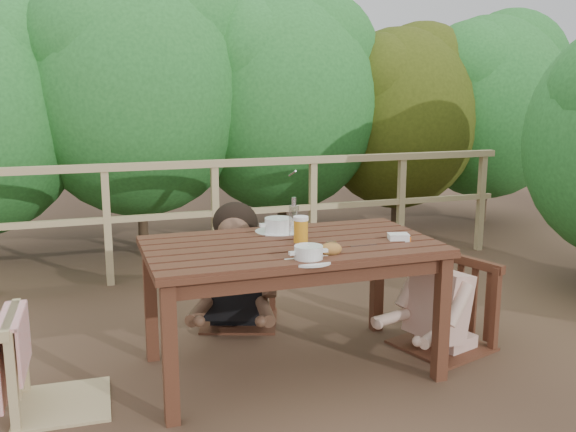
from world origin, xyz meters
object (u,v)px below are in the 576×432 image
object	(u,v)px
bread_roll	(331,249)
bottle	(294,218)
soup_near	(309,254)
tumbler	(331,248)
butter_tub	(398,238)
diner_right	(450,259)
woman	(238,228)
chair_far	(239,251)
chair_left	(57,315)
beer_glass	(301,231)
table	(291,308)
chair_right	(445,268)
soup_far	(279,226)

from	to	relation	value
bread_roll	bottle	world-z (taller)	bottle
soup_near	bread_roll	distance (m)	0.16
tumbler	butter_tub	world-z (taller)	tumbler
soup_near	butter_tub	xyz separation A→B (m)	(0.63, 0.22, -0.02)
diner_right	tumbler	bearing A→B (deg)	89.26
woman	tumbler	world-z (taller)	woman
chair_far	chair_left	bearing A→B (deg)	-124.30
beer_glass	table	bearing A→B (deg)	162.99
chair_right	woman	world-z (taller)	woman
chair_left	bottle	distance (m)	1.38
chair_left	chair_far	size ratio (longest dim) A/B	0.95
soup_near	bread_roll	world-z (taller)	soup_near
bottle	tumbler	xyz separation A→B (m)	(0.07, -0.40, -0.09)
table	diner_right	world-z (taller)	diner_right
beer_glass	chair_right	bearing A→B (deg)	0.78
table	chair_right	world-z (taller)	chair_right
chair_left	beer_glass	size ratio (longest dim) A/B	6.02
chair_right	butter_tub	world-z (taller)	chair_right
woman	bread_roll	size ratio (longest dim) A/B	11.19
chair_far	woman	size ratio (longest dim) A/B	0.77
chair_left	soup_near	distance (m)	1.30
chair_right	diner_right	world-z (taller)	diner_right
chair_far	diner_right	bearing A→B (deg)	-16.87
woman	butter_tub	xyz separation A→B (m)	(0.69, -0.98, 0.10)
bread_roll	tumbler	size ratio (longest dim) A/B	1.67
soup_near	tumbler	size ratio (longest dim) A/B	3.45
chair_left	bread_roll	bearing A→B (deg)	-98.56
beer_glass	tumbler	bearing A→B (deg)	-73.56
beer_glass	bottle	size ratio (longest dim) A/B	0.66
diner_right	bread_roll	bearing A→B (deg)	90.01
chair_far	butter_tub	xyz separation A→B (m)	(0.69, -0.96, 0.26)
woman	butter_tub	world-z (taller)	woman
chair_far	soup_far	xyz separation A→B (m)	(0.12, -0.53, 0.28)
table	chair_far	size ratio (longest dim) A/B	1.57
chair_right	bread_roll	xyz separation A→B (m)	(-0.89, -0.28, 0.26)
soup_near	tumbler	xyz separation A→B (m)	(0.16, 0.08, -0.01)
table	bottle	xyz separation A→B (m)	(0.06, 0.13, 0.50)
diner_right	bottle	size ratio (longest dim) A/B	4.63
diner_right	bread_roll	world-z (taller)	diner_right
chair_far	tumbler	world-z (taller)	chair_far
table	bread_roll	world-z (taller)	bread_roll
diner_right	tumbler	world-z (taller)	diner_right
woman	butter_tub	distance (m)	1.21
diner_right	soup_near	xyz separation A→B (m)	(-1.07, -0.35, 0.22)
table	tumbler	distance (m)	0.51
woman	beer_glass	bearing A→B (deg)	118.98
woman	soup_near	xyz separation A→B (m)	(0.07, -1.20, 0.12)
soup_far	woman	bearing A→B (deg)	102.04
chair_far	bottle	size ratio (longest dim) A/B	4.16
soup_near	tumbler	bearing A→B (deg)	27.16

